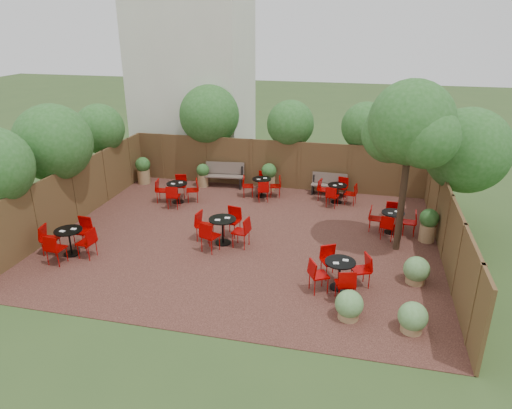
# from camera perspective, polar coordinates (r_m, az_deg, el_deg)

# --- Properties ---
(ground) EXTENTS (80.00, 80.00, 0.00)m
(ground) POSITION_cam_1_polar(r_m,az_deg,el_deg) (14.99, -1.37, -4.16)
(ground) COLOR #354F23
(ground) RESTS_ON ground
(courtyard_paving) EXTENTS (12.00, 10.00, 0.02)m
(courtyard_paving) POSITION_cam_1_polar(r_m,az_deg,el_deg) (14.99, -1.37, -4.13)
(courtyard_paving) COLOR #351C16
(courtyard_paving) RESTS_ON ground
(fence_back) EXTENTS (12.00, 0.08, 2.00)m
(fence_back) POSITION_cam_1_polar(r_m,az_deg,el_deg) (19.18, 2.34, 4.94)
(fence_back) COLOR #4E311D
(fence_back) RESTS_ON ground
(fence_left) EXTENTS (0.08, 10.00, 2.00)m
(fence_left) POSITION_cam_1_polar(r_m,az_deg,el_deg) (17.02, -21.37, 1.17)
(fence_left) COLOR #4E311D
(fence_left) RESTS_ON ground
(fence_right) EXTENTS (0.08, 10.00, 2.00)m
(fence_right) POSITION_cam_1_polar(r_m,az_deg,el_deg) (14.41, 22.40, -2.66)
(fence_right) COLOR #4E311D
(fence_right) RESTS_ON ground
(neighbour_building) EXTENTS (5.00, 4.00, 8.00)m
(neighbour_building) POSITION_cam_1_polar(r_m,az_deg,el_deg) (22.62, -7.68, 15.14)
(neighbour_building) COLOR silver
(neighbour_building) RESTS_ON ground
(overhang_foliage) EXTENTS (15.76, 10.61, 2.64)m
(overhang_foliage) POSITION_cam_1_polar(r_m,az_deg,el_deg) (16.68, -4.66, 8.39)
(overhang_foliage) COLOR #24571C
(overhang_foliage) RESTS_ON ground
(courtyard_tree) EXTENTS (2.60, 2.50, 5.08)m
(courtyard_tree) POSITION_cam_1_polar(r_m,az_deg,el_deg) (13.69, 18.42, 8.82)
(courtyard_tree) COLOR black
(courtyard_tree) RESTS_ON courtyard_paving
(park_bench_left) EXTENTS (1.66, 0.69, 1.00)m
(park_bench_left) POSITION_cam_1_polar(r_m,az_deg,el_deg) (19.46, -3.91, 3.72)
(park_bench_left) COLOR brown
(park_bench_left) RESTS_ON courtyard_paving
(park_bench_right) EXTENTS (1.41, 0.51, 0.86)m
(park_bench_right) POSITION_cam_1_polar(r_m,az_deg,el_deg) (18.72, 8.95, 2.52)
(park_bench_right) COLOR brown
(park_bench_right) RESTS_ON courtyard_paving
(bistro_tables) EXTENTS (10.93, 7.72, 0.96)m
(bistro_tables) POSITION_cam_1_polar(r_m,az_deg,el_deg) (15.36, -1.00, -1.57)
(bistro_tables) COLOR black
(bistro_tables) RESTS_ON courtyard_paving
(planters) EXTENTS (11.78, 4.08, 1.14)m
(planters) POSITION_cam_1_polar(r_m,az_deg,el_deg) (18.15, -1.01, 2.66)
(planters) COLOR #94734A
(planters) RESTS_ON courtyard_paving
(low_shrubs) EXTENTS (2.33, 2.86, 0.74)m
(low_shrubs) POSITION_cam_1_polar(r_m,az_deg,el_deg) (11.89, 16.58, -10.64)
(low_shrubs) COLOR #94734A
(low_shrubs) RESTS_ON courtyard_paving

